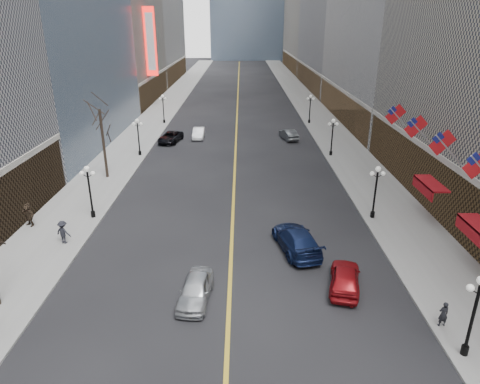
{
  "coord_description": "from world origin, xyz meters",
  "views": [
    {
      "loc": [
        0.69,
        -2.76,
        15.55
      ],
      "look_at": [
        0.65,
        15.36,
        8.29
      ],
      "focal_mm": 32.0,
      "sensor_mm": 36.0,
      "label": 1
    }
  ],
  "objects_px": {
    "streetlamp_west_1": "(89,186)",
    "streetlamp_east_0": "(475,308)",
    "car_nb_far": "(170,137)",
    "ped_ne_corner": "(443,314)",
    "streetlamp_east_2": "(332,133)",
    "car_nb_mid": "(199,133)",
    "car_sb_mid": "(345,278)",
    "streetlamp_west_2": "(138,133)",
    "car_sb_far": "(289,134)",
    "car_nb_near": "(195,290)",
    "streetlamp_east_3": "(310,106)",
    "streetlamp_east_1": "(376,187)",
    "car_sb_near": "(296,239)",
    "streetlamp_west_3": "(163,106)"
  },
  "relations": [
    {
      "from": "streetlamp_east_1",
      "to": "car_nb_near",
      "type": "relative_size",
      "value": 1.04
    },
    {
      "from": "streetlamp_east_3",
      "to": "streetlamp_east_1",
      "type": "bearing_deg",
      "value": -90.0
    },
    {
      "from": "streetlamp_west_1",
      "to": "car_nb_far",
      "type": "distance_m",
      "value": 24.8
    },
    {
      "from": "streetlamp_east_0",
      "to": "streetlamp_east_3",
      "type": "relative_size",
      "value": 1.0
    },
    {
      "from": "streetlamp_east_0",
      "to": "car_sb_near",
      "type": "distance_m",
      "value": 12.98
    },
    {
      "from": "streetlamp_east_2",
      "to": "car_nb_mid",
      "type": "distance_m",
      "value": 19.41
    },
    {
      "from": "streetlamp_east_0",
      "to": "car_sb_mid",
      "type": "height_order",
      "value": "streetlamp_east_0"
    },
    {
      "from": "streetlamp_east_1",
      "to": "streetlamp_west_2",
      "type": "xyz_separation_m",
      "value": [
        -23.6,
        18.0,
        0.0
      ]
    },
    {
      "from": "streetlamp_east_0",
      "to": "streetlamp_west_1",
      "type": "distance_m",
      "value": 28.51
    },
    {
      "from": "streetlamp_west_1",
      "to": "streetlamp_east_0",
      "type": "bearing_deg",
      "value": -34.14
    },
    {
      "from": "streetlamp_east_3",
      "to": "streetlamp_west_2",
      "type": "bearing_deg",
      "value": -142.67
    },
    {
      "from": "streetlamp_east_2",
      "to": "car_sb_far",
      "type": "xyz_separation_m",
      "value": [
        -4.4,
        8.04,
        -2.17
      ]
    },
    {
      "from": "streetlamp_east_3",
      "to": "car_nb_far",
      "type": "xyz_separation_m",
      "value": [
        -20.8,
        -11.46,
        -2.19
      ]
    },
    {
      "from": "streetlamp_east_0",
      "to": "streetlamp_east_3",
      "type": "distance_m",
      "value": 52.0
    },
    {
      "from": "streetlamp_west_2",
      "to": "car_nb_near",
      "type": "xyz_separation_m",
      "value": [
        9.8,
        -29.39,
        -2.16
      ]
    },
    {
      "from": "car_nb_mid",
      "to": "car_sb_mid",
      "type": "bearing_deg",
      "value": -71.84
    },
    {
      "from": "car_nb_far",
      "to": "car_sb_near",
      "type": "height_order",
      "value": "car_sb_near"
    },
    {
      "from": "car_nb_far",
      "to": "car_sb_near",
      "type": "relative_size",
      "value": 0.87
    },
    {
      "from": "streetlamp_east_1",
      "to": "streetlamp_west_2",
      "type": "relative_size",
      "value": 1.0
    },
    {
      "from": "car_nb_mid",
      "to": "car_sb_far",
      "type": "height_order",
      "value": "car_sb_far"
    },
    {
      "from": "car_nb_far",
      "to": "car_nb_mid",
      "type": "bearing_deg",
      "value": 42.82
    },
    {
      "from": "streetlamp_east_2",
      "to": "car_nb_far",
      "type": "distance_m",
      "value": 21.91
    },
    {
      "from": "car_nb_far",
      "to": "ped_ne_corner",
      "type": "height_order",
      "value": "ped_ne_corner"
    },
    {
      "from": "streetlamp_west_2",
      "to": "streetlamp_west_1",
      "type": "bearing_deg",
      "value": -90.0
    },
    {
      "from": "streetlamp_east_1",
      "to": "streetlamp_east_3",
      "type": "bearing_deg",
      "value": 90.0
    },
    {
      "from": "car_sb_mid",
      "to": "streetlamp_east_3",
      "type": "bearing_deg",
      "value": -82.18
    },
    {
      "from": "streetlamp_east_0",
      "to": "streetlamp_east_2",
      "type": "relative_size",
      "value": 1.0
    },
    {
      "from": "streetlamp_west_3",
      "to": "ped_ne_corner",
      "type": "xyz_separation_m",
      "value": [
        23.4,
        -49.85,
        -2.0
      ]
    },
    {
      "from": "car_nb_far",
      "to": "car_nb_near",
      "type": "bearing_deg",
      "value": -68.44
    },
    {
      "from": "streetlamp_west_2",
      "to": "car_sb_mid",
      "type": "distance_m",
      "value": 33.99
    },
    {
      "from": "streetlamp_east_3",
      "to": "car_sb_mid",
      "type": "distance_m",
      "value": 46.42
    },
    {
      "from": "streetlamp_west_2",
      "to": "car_sb_mid",
      "type": "relative_size",
      "value": 1.01
    },
    {
      "from": "car_sb_near",
      "to": "ped_ne_corner",
      "type": "xyz_separation_m",
      "value": [
        6.87,
        -8.55,
        0.04
      ]
    },
    {
      "from": "streetlamp_east_0",
      "to": "car_nb_far",
      "type": "bearing_deg",
      "value": 117.16
    },
    {
      "from": "streetlamp_west_1",
      "to": "car_sb_mid",
      "type": "bearing_deg",
      "value": -28.13
    },
    {
      "from": "car_sb_mid",
      "to": "ped_ne_corner",
      "type": "relative_size",
      "value": 2.97
    },
    {
      "from": "car_nb_mid",
      "to": "ped_ne_corner",
      "type": "relative_size",
      "value": 2.9
    },
    {
      "from": "streetlamp_east_3",
      "to": "streetlamp_east_0",
      "type": "bearing_deg",
      "value": -90.0
    },
    {
      "from": "streetlamp_east_1",
      "to": "streetlamp_west_3",
      "type": "height_order",
      "value": "same"
    },
    {
      "from": "streetlamp_east_2",
      "to": "ped_ne_corner",
      "type": "distance_m",
      "value": 31.91
    },
    {
      "from": "car_nb_near",
      "to": "car_nb_far",
      "type": "distance_m",
      "value": 36.6
    },
    {
      "from": "streetlamp_west_2",
      "to": "car_sb_near",
      "type": "bearing_deg",
      "value": -54.66
    },
    {
      "from": "car_sb_near",
      "to": "car_sb_far",
      "type": "bearing_deg",
      "value": -106.98
    },
    {
      "from": "streetlamp_east_3",
      "to": "car_nb_far",
      "type": "height_order",
      "value": "streetlamp_east_3"
    },
    {
      "from": "streetlamp_east_0",
      "to": "streetlamp_east_3",
      "type": "bearing_deg",
      "value": 90.0
    },
    {
      "from": "car_sb_mid",
      "to": "streetlamp_east_0",
      "type": "bearing_deg",
      "value": 141.94
    },
    {
      "from": "car_sb_mid",
      "to": "car_nb_mid",
      "type": "bearing_deg",
      "value": -57.76
    },
    {
      "from": "streetlamp_east_0",
      "to": "car_sb_far",
      "type": "xyz_separation_m",
      "value": [
        -4.4,
        42.04,
        -2.17
      ]
    },
    {
      "from": "streetlamp_east_1",
      "to": "car_nb_near",
      "type": "bearing_deg",
      "value": -140.48
    },
    {
      "from": "streetlamp_east_2",
      "to": "car_nb_mid",
      "type": "bearing_deg",
      "value": 152.68
    }
  ]
}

